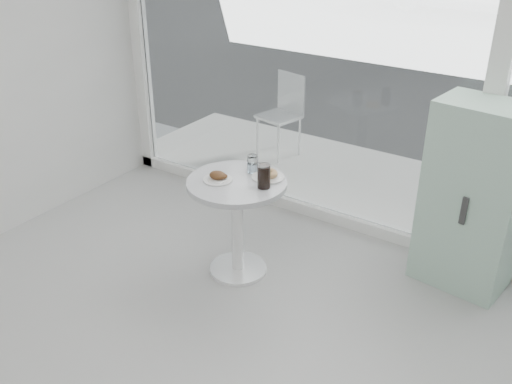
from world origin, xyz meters
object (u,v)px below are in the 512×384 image
Objects in this scene: mint_cabinet at (473,198)px; plate_donut at (268,175)px; water_tumbler_b at (252,165)px; cola_glass at (264,176)px; main_table at (237,208)px; plate_fritter at (218,177)px; patio_chair at (284,109)px; water_tumbler_a at (253,164)px.

mint_cabinet reaches higher than plate_donut.
cola_glass is at bearing -37.71° from water_tumbler_b.
main_table is 4.43× the size of cola_glass.
patio_chair is at bearing 109.36° from plate_fritter.
plate_fritter reaches higher than plate_donut.
plate_donut is (0.16, 0.17, 0.24)m from main_table.
mint_cabinet is 1.45m from plate_donut.
main_table is 0.33m from plate_donut.
water_tumbler_b is at bearing -69.86° from water_tumbler_a.
water_tumbler_a reaches higher than main_table.
plate_donut is at bearing 46.28° from main_table.
plate_fritter is at bearing -57.65° from patio_chair.
mint_cabinet is 11.01× the size of water_tumbler_a.
water_tumbler_a is at bearing 88.61° from main_table.
plate_fritter is 1.68× the size of water_tumbler_a.
cola_glass reaches higher than plate_fritter.
plate_donut is at bearing -145.49° from mint_cabinet.
plate_donut is (0.27, 0.24, -0.01)m from plate_fritter.
main_table is at bearing -142.92° from mint_cabinet.
main_table is 0.28m from plate_fritter.
plate_donut is at bearing 41.33° from plate_fritter.
main_table is 6.13× the size of water_tumbler_a.
cola_glass reaches higher than main_table.
mint_cabinet is at bearing 27.37° from plate_donut.
patio_chair is at bearing 118.23° from plate_donut.
water_tumbler_b is 0.26m from cola_glass.
mint_cabinet reaches higher than cola_glass.
cola_glass is (0.22, 0.02, 0.30)m from main_table.
plate_donut is 1.90× the size of water_tumbler_a.
mint_cabinet reaches higher than main_table.
water_tumbler_b is at bearing 142.29° from cola_glass.
plate_donut is 0.17m from cola_glass.
water_tumbler_a is at bearing -52.10° from patio_chair.
water_tumbler_b is at bearing 63.55° from plate_fritter.
patio_chair is 2.09m from water_tumbler_b.
main_table is 1.67m from mint_cabinet.
plate_donut is 1.94× the size of water_tumbler_b.
water_tumbler_a is 0.72× the size of cola_glass.
water_tumbler_b is (0.87, -1.88, 0.27)m from patio_chair.
mint_cabinet is 1.57m from water_tumbler_a.
cola_glass is (-1.22, -0.81, 0.16)m from mint_cabinet.
plate_fritter is at bearing -142.73° from mint_cabinet.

